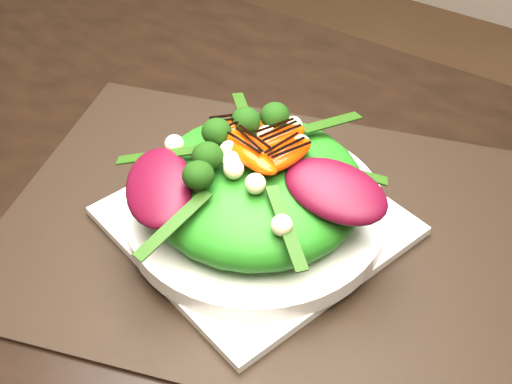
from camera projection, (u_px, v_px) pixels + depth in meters
The scene contains 9 objects.
placemat at pixel (256, 226), 0.65m from camera, with size 0.47×0.36×0.00m, color black.
plate_base at pixel (256, 221), 0.65m from camera, with size 0.23×0.23×0.01m, color silver.
salad_bowl at pixel (256, 211), 0.64m from camera, with size 0.24×0.24×0.02m, color silver.
lettuce_mound at pixel (256, 187), 0.62m from camera, with size 0.20×0.20×0.07m, color #257515.
radicchio_leaf at pixel (336, 191), 0.57m from camera, with size 0.09×0.06×0.02m, color #420716.
orange_segment at pixel (275, 134), 0.61m from camera, with size 0.06×0.02×0.01m, color #ED3503.
broccoli_floret at pixel (214, 109), 0.63m from camera, with size 0.04×0.04×0.04m, color black.
macadamia_nut at pixel (244, 193), 0.55m from camera, with size 0.02×0.02×0.02m, color beige.
balsamic_drizzle at pixel (275, 126), 0.60m from camera, with size 0.05×0.00×0.00m, color black.
Camera 1 is at (0.08, -0.30, 1.22)m, focal length 48.00 mm.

